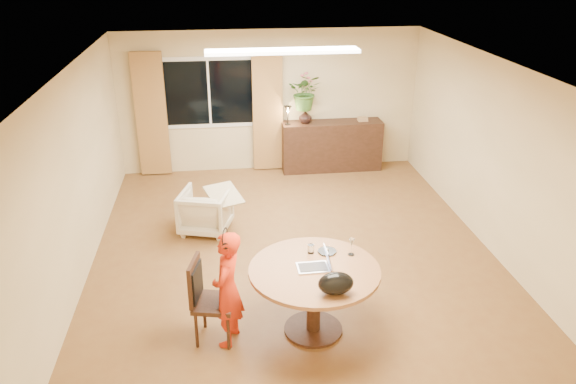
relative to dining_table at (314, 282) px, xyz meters
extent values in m
plane|color=brown|center=(0.02, 1.81, -0.63)|extent=(6.50, 6.50, 0.00)
plane|color=white|center=(0.02, 1.81, 1.97)|extent=(6.50, 6.50, 0.00)
plane|color=tan|center=(0.02, 5.06, 0.67)|extent=(5.50, 0.00, 5.50)
plane|color=tan|center=(-2.73, 1.81, 0.67)|extent=(0.00, 6.50, 6.50)
plane|color=tan|center=(2.77, 1.81, 0.67)|extent=(0.00, 6.50, 6.50)
cube|color=white|center=(-1.08, 5.04, 0.87)|extent=(1.70, 0.02, 1.30)
cube|color=black|center=(-1.08, 5.03, 0.87)|extent=(1.55, 0.01, 1.15)
cube|color=white|center=(-1.08, 5.03, 0.87)|extent=(0.04, 0.01, 1.15)
cube|color=brown|center=(-2.13, 4.96, 0.51)|extent=(0.55, 0.08, 2.25)
cube|color=brown|center=(-0.03, 4.96, 0.51)|extent=(0.55, 0.08, 2.25)
cube|color=white|center=(0.02, 3.01, 1.93)|extent=(2.20, 0.35, 0.05)
cylinder|color=brown|center=(0.00, 0.00, 0.15)|extent=(1.41, 1.41, 0.04)
cylinder|color=black|center=(0.00, 0.00, -0.25)|extent=(0.15, 0.15, 0.76)
cylinder|color=black|center=(0.00, 0.00, -0.62)|extent=(0.65, 0.65, 0.03)
imported|color=red|center=(-0.93, -0.05, 0.03)|extent=(0.55, 0.44, 1.31)
imported|color=#C3AE9B|center=(-1.19, 2.57, -0.31)|extent=(0.87, 0.88, 0.65)
cube|color=black|center=(1.16, 4.82, -0.16)|extent=(1.87, 0.46, 0.93)
imported|color=black|center=(0.65, 4.82, 0.43)|extent=(0.27, 0.27, 0.25)
imported|color=#346B28|center=(0.65, 4.82, 0.88)|extent=(0.69, 0.63, 0.66)
camera|label=1|loc=(-0.93, -5.04, 3.33)|focal=35.00mm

